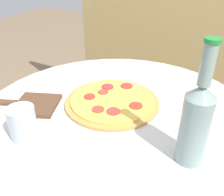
{
  "coord_description": "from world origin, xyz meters",
  "views": [
    {
      "loc": [
        0.29,
        -0.58,
        1.14
      ],
      "look_at": [
        -0.04,
        0.03,
        0.72
      ],
      "focal_mm": 40.0,
      "sensor_mm": 36.0,
      "label": 1
    }
  ],
  "objects_px": {
    "pizza": "(112,101)",
    "pizza_paddle": "(30,104)",
    "beer_bottle": "(196,121)",
    "drinking_glass": "(23,123)"
  },
  "relations": [
    {
      "from": "pizza",
      "to": "drinking_glass",
      "type": "xyz_separation_m",
      "value": [
        -0.12,
        -0.26,
        0.04
      ]
    },
    {
      "from": "pizza",
      "to": "pizza_paddle",
      "type": "height_order",
      "value": "pizza"
    },
    {
      "from": "beer_bottle",
      "to": "pizza",
      "type": "bearing_deg",
      "value": 154.35
    },
    {
      "from": "pizza",
      "to": "pizza_paddle",
      "type": "bearing_deg",
      "value": -148.13
    },
    {
      "from": "beer_bottle",
      "to": "drinking_glass",
      "type": "relative_size",
      "value": 3.26
    },
    {
      "from": "beer_bottle",
      "to": "drinking_glass",
      "type": "height_order",
      "value": "beer_bottle"
    },
    {
      "from": "pizza",
      "to": "pizza_paddle",
      "type": "xyz_separation_m",
      "value": [
        -0.23,
        -0.14,
        -0.0
      ]
    },
    {
      "from": "pizza",
      "to": "beer_bottle",
      "type": "distance_m",
      "value": 0.33
    },
    {
      "from": "pizza_paddle",
      "to": "beer_bottle",
      "type": "bearing_deg",
      "value": 158.43
    },
    {
      "from": "beer_bottle",
      "to": "drinking_glass",
      "type": "distance_m",
      "value": 0.43
    }
  ]
}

